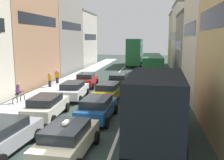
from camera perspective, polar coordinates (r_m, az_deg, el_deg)
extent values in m
cube|color=#B4B4B4|center=(31.40, -9.74, -0.06)|extent=(2.60, 64.00, 0.14)
cube|color=silver|center=(30.16, -0.72, -0.44)|extent=(0.16, 60.00, 0.01)
cube|color=silver|center=(29.76, 5.74, -0.62)|extent=(0.16, 60.00, 0.01)
cube|color=#9E7556|center=(30.08, -22.11, 11.11)|extent=(7.00, 10.90, 12.83)
cube|color=black|center=(28.46, -15.98, 12.87)|extent=(0.02, 8.80, 1.10)
cube|color=gray|center=(39.90, -13.76, 10.77)|extent=(7.00, 10.90, 12.57)
cube|color=black|center=(38.69, -8.89, 11.90)|extent=(0.02, 8.80, 1.10)
cube|color=#B2ADA3|center=(50.20, -8.74, 9.03)|extent=(7.00, 10.90, 9.81)
cube|color=black|center=(49.23, -4.81, 9.67)|extent=(0.02, 8.80, 1.10)
cube|color=#66605B|center=(50.43, -8.89, 14.78)|extent=(7.20, 10.90, 0.30)
cube|color=tan|center=(49.27, 17.01, 8.55)|extent=(7.00, 8.70, 9.53)
cube|color=black|center=(48.93, 12.90, 9.28)|extent=(0.02, 7.04, 1.10)
cube|color=#66605B|center=(49.47, 17.29, 14.25)|extent=(7.20, 8.70, 0.30)
cube|color=beige|center=(40.56, 18.65, 8.67)|extent=(7.00, 8.70, 9.96)
cube|color=black|center=(40.15, 13.67, 9.61)|extent=(0.02, 7.04, 1.10)
cube|color=#66605B|center=(40.86, 19.04, 15.88)|extent=(7.20, 8.70, 0.30)
cube|color=gray|center=(31.92, 21.06, 6.60)|extent=(7.00, 8.70, 7.89)
cube|color=black|center=(31.39, 14.75, 7.60)|extent=(0.02, 7.04, 1.10)
cube|color=#66605B|center=(32.03, 21.50, 13.93)|extent=(7.20, 8.70, 0.30)
cube|color=black|center=(22.65, 16.98, 10.91)|extent=(0.02, 7.04, 1.10)
cube|color=black|center=(13.99, 21.81, 12.94)|extent=(0.02, 7.04, 1.10)
cube|color=#A51E1E|center=(15.55, 10.28, -4.68)|extent=(2.50, 2.50, 1.90)
cube|color=black|center=(16.65, 10.44, -2.40)|extent=(2.02, 0.12, 0.70)
cube|color=black|center=(11.72, 9.86, -5.54)|extent=(2.63, 5.54, 2.80)
cube|color=white|center=(11.75, 3.96, -3.98)|extent=(0.21, 4.48, 0.90)
cylinder|color=black|center=(15.95, 5.84, -7.75)|extent=(0.34, 0.97, 0.96)
cylinder|color=black|center=(15.91, 14.56, -8.07)|extent=(0.34, 0.97, 0.96)
cylinder|color=black|center=(11.06, 2.86, -15.75)|extent=(0.34, 0.97, 0.96)
cylinder|color=black|center=(10.99, 15.85, -16.29)|extent=(0.34, 0.97, 0.96)
cube|color=beige|center=(11.67, -9.93, -13.45)|extent=(1.93, 4.35, 0.70)
cube|color=#1E2328|center=(11.29, -10.38, -11.21)|extent=(1.66, 2.45, 0.52)
cube|color=#F2EACC|center=(11.17, -10.44, -9.43)|extent=(0.17, 0.44, 0.12)
cylinder|color=black|center=(13.38, -11.37, -12.06)|extent=(0.24, 0.65, 0.64)
cylinder|color=black|center=(12.83, -3.55, -12.86)|extent=(0.24, 0.65, 0.64)
cube|color=gray|center=(12.89, -23.39, -11.87)|extent=(2.06, 4.40, 0.70)
cylinder|color=black|center=(14.62, -22.85, -10.75)|extent=(0.26, 0.65, 0.64)
cylinder|color=black|center=(13.67, -16.43, -11.80)|extent=(0.26, 0.65, 0.64)
cube|color=#194C8C|center=(16.30, -3.32, -6.65)|extent=(1.97, 4.37, 0.70)
cube|color=#1E2328|center=(15.96, -3.53, -4.91)|extent=(1.68, 2.47, 0.52)
cylinder|color=black|center=(17.99, -4.96, -6.28)|extent=(0.24, 0.65, 0.64)
cylinder|color=black|center=(17.57, 0.84, -6.63)|extent=(0.24, 0.65, 0.64)
cylinder|color=black|center=(15.33, -8.10, -9.14)|extent=(0.24, 0.65, 0.64)
cylinder|color=black|center=(14.84, -1.30, -9.69)|extent=(0.24, 0.65, 0.64)
cube|color=beige|center=(17.21, -14.52, -6.06)|extent=(2.02, 4.39, 0.70)
cube|color=#1E2328|center=(16.90, -14.84, -4.41)|extent=(1.71, 2.49, 0.52)
cylinder|color=black|center=(18.95, -15.52, -5.78)|extent=(0.25, 0.65, 0.64)
cylinder|color=black|center=(18.35, -10.15, -6.08)|extent=(0.25, 0.65, 0.64)
cylinder|color=black|center=(16.39, -19.34, -8.37)|extent=(0.25, 0.65, 0.64)
cylinder|color=black|center=(15.69, -13.20, -8.87)|extent=(0.25, 0.65, 0.64)
cube|color=#B29319|center=(21.34, -0.74, -2.76)|extent=(2.08, 4.41, 0.70)
cube|color=#1E2328|center=(21.04, -0.87, -1.38)|extent=(1.74, 2.51, 0.52)
cylinder|color=black|center=(23.03, -2.08, -2.75)|extent=(0.26, 0.65, 0.64)
cylinder|color=black|center=(22.62, 2.42, -2.98)|extent=(0.26, 0.65, 0.64)
cylinder|color=black|center=(20.29, -4.26, -4.45)|extent=(0.26, 0.65, 0.64)
cylinder|color=black|center=(19.83, 0.84, -4.75)|extent=(0.26, 0.65, 0.64)
cube|color=silver|center=(21.95, -8.70, -2.53)|extent=(2.01, 4.38, 0.70)
cube|color=#1E2328|center=(21.65, -8.87, -1.19)|extent=(1.70, 2.48, 0.52)
cylinder|color=black|center=(23.64, -9.91, -2.57)|extent=(0.25, 0.65, 0.64)
cylinder|color=black|center=(23.19, -5.54, -2.70)|extent=(0.25, 0.65, 0.64)
cylinder|color=black|center=(20.92, -12.16, -4.21)|extent=(0.25, 0.65, 0.64)
cylinder|color=black|center=(20.42, -7.25, -4.41)|extent=(0.25, 0.65, 0.64)
cube|color=black|center=(26.67, 1.44, -0.30)|extent=(1.88, 4.33, 0.70)
cube|color=#1E2328|center=(26.38, 1.39, 0.83)|extent=(1.63, 2.44, 0.52)
cylinder|color=black|center=(28.28, -0.06, -0.46)|extent=(0.23, 0.64, 0.64)
cylinder|color=black|center=(28.07, 3.65, -0.55)|extent=(0.23, 0.64, 0.64)
cylinder|color=black|center=(25.43, -1.02, -1.58)|extent=(0.23, 0.64, 0.64)
cylinder|color=black|center=(25.21, 3.12, -1.69)|extent=(0.23, 0.64, 0.64)
cube|color=#A51E1E|center=(27.35, -5.76, -0.10)|extent=(2.08, 4.41, 0.70)
cube|color=#1E2328|center=(27.07, -5.86, 1.00)|extent=(1.74, 2.51, 0.52)
cylinder|color=black|center=(29.01, -6.97, -0.27)|extent=(0.26, 0.65, 0.64)
cylinder|color=black|center=(28.67, -3.38, -0.34)|extent=(0.26, 0.65, 0.64)
cylinder|color=black|center=(26.21, -8.34, -1.35)|extent=(0.26, 0.65, 0.64)
cylinder|color=black|center=(25.83, -4.38, -1.43)|extent=(0.26, 0.65, 0.64)
cube|color=#19592D|center=(19.75, 8.66, -3.87)|extent=(1.94, 4.36, 0.70)
cube|color=#1E2328|center=(19.43, 8.71, -2.40)|extent=(1.66, 2.46, 0.52)
cylinder|color=black|center=(21.25, 6.07, -3.84)|extent=(0.24, 0.65, 0.64)
cylinder|color=black|center=(21.29, 11.04, -3.93)|extent=(0.24, 0.65, 0.64)
cylinder|color=black|center=(18.42, 5.84, -5.92)|extent=(0.24, 0.65, 0.64)
cylinder|color=black|center=(18.47, 11.59, -6.02)|extent=(0.24, 0.65, 0.64)
cube|color=#759EB7|center=(25.07, 8.97, -1.04)|extent=(2.03, 4.39, 0.70)
cube|color=#1E2328|center=(24.78, 8.98, 0.15)|extent=(1.71, 2.49, 0.52)
cylinder|color=black|center=(26.63, 7.18, -1.15)|extent=(0.25, 0.65, 0.64)
cylinder|color=black|center=(26.53, 11.14, -1.29)|extent=(0.25, 0.65, 0.64)
cylinder|color=black|center=(23.78, 6.52, -2.42)|extent=(0.25, 0.65, 0.64)
cylinder|color=black|center=(23.67, 10.96, -2.59)|extent=(0.25, 0.65, 0.64)
cube|color=#1E6033|center=(34.74, 9.00, 3.58)|extent=(2.89, 10.59, 2.40)
cube|color=black|center=(34.70, 9.02, 4.17)|extent=(2.89, 9.96, 0.70)
cylinder|color=black|center=(38.61, 6.94, 2.41)|extent=(0.34, 1.01, 1.00)
cylinder|color=black|center=(38.68, 10.65, 2.33)|extent=(0.34, 1.01, 1.00)
cylinder|color=black|center=(31.74, 6.86, 0.90)|extent=(0.34, 1.01, 1.00)
cylinder|color=black|center=(31.83, 11.36, 0.80)|extent=(0.34, 1.01, 1.00)
cube|color=#1E6033|center=(48.23, 5.22, 5.27)|extent=(2.53, 10.51, 2.40)
cube|color=black|center=(48.20, 5.22, 5.70)|extent=(2.56, 9.88, 0.70)
cube|color=#1E6033|center=(48.12, 5.26, 7.98)|extent=(2.53, 10.51, 2.16)
cube|color=black|center=(48.11, 5.26, 8.26)|extent=(2.56, 9.88, 0.64)
cylinder|color=black|center=(52.18, 4.12, 4.28)|extent=(0.30, 1.00, 1.00)
cylinder|color=black|center=(52.02, 6.87, 4.22)|extent=(0.30, 1.00, 1.00)
cylinder|color=black|center=(45.31, 3.33, 3.50)|extent=(0.30, 1.00, 1.00)
cylinder|color=black|center=(45.13, 6.50, 3.43)|extent=(0.30, 1.00, 1.00)
torus|color=black|center=(21.82, -19.57, -3.94)|extent=(0.10, 0.68, 0.68)
torus|color=black|center=(20.96, -21.08, -4.56)|extent=(0.10, 0.68, 0.68)
cylinder|color=black|center=(21.28, -20.39, -2.93)|extent=(0.10, 0.95, 0.05)
cylinder|color=black|center=(21.16, -20.64, -3.64)|extent=(0.04, 0.04, 0.55)
cylinder|color=black|center=(21.60, -19.81, -2.37)|extent=(0.50, 0.06, 0.04)
cylinder|color=#232833|center=(21.27, -20.65, -2.76)|extent=(0.16, 0.45, 0.30)
cylinder|color=#232833|center=(21.18, -20.29, -2.79)|extent=(0.16, 0.45, 0.30)
cylinder|color=#66337F|center=(21.12, -20.60, -1.93)|extent=(0.32, 0.47, 0.62)
sphere|color=tan|center=(21.15, -20.48, -0.88)|extent=(0.22, 0.22, 0.22)
cylinder|color=#262D47|center=(27.31, -14.01, -0.90)|extent=(0.16, 0.16, 0.82)
cylinder|color=#262D47|center=(27.17, -13.76, -0.95)|extent=(0.16, 0.16, 0.82)
cylinder|color=gold|center=(27.12, -13.95, 0.55)|extent=(0.34, 0.34, 0.60)
sphere|color=tan|center=(27.06, -13.98, 1.43)|extent=(0.24, 0.24, 0.24)
cylinder|color=gold|center=(27.29, -14.25, 0.65)|extent=(0.10, 0.10, 0.55)
cylinder|color=gold|center=(26.95, -13.65, 0.57)|extent=(0.10, 0.10, 0.55)
cylinder|color=#262D47|center=(29.25, -12.43, -0.17)|extent=(0.16, 0.16, 0.82)
cylinder|color=#262D47|center=(29.17, -12.12, -0.18)|extent=(0.16, 0.16, 0.82)
cylinder|color=gold|center=(29.10, -12.32, 1.20)|extent=(0.34, 0.34, 0.60)
sphere|color=tan|center=(29.04, -12.35, 2.02)|extent=(0.24, 0.24, 0.24)
cylinder|color=gold|center=(29.19, -12.71, 1.27)|extent=(0.10, 0.10, 0.55)
cylinder|color=gold|center=(29.00, -11.94, 1.25)|extent=(0.10, 0.10, 0.55)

